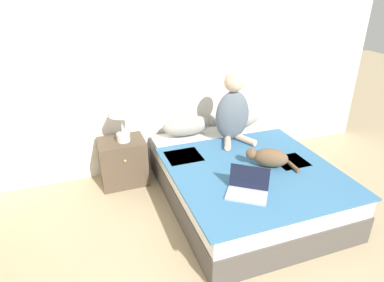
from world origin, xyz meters
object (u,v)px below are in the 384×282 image
at_px(bed, 243,181).
at_px(person_sitting, 233,111).
at_px(pillow_near, 186,126).
at_px(laptop_open, 248,189).
at_px(table_lamp, 121,108).
at_px(pillow_far, 239,118).
at_px(nightstand, 123,162).
at_px(cat_tabby, 269,157).

height_order(bed, person_sitting, person_sitting).
bearing_deg(pillow_near, bed, -67.40).
relative_size(person_sitting, laptop_open, 1.83).
height_order(bed, table_lamp, table_lamp).
bearing_deg(pillow_near, table_lamp, -175.76).
bearing_deg(laptop_open, pillow_far, 101.99).
distance_m(person_sitting, nightstand, 1.34).
bearing_deg(nightstand, laptop_open, -56.20).
xyz_separation_m(person_sitting, cat_tabby, (0.07, -0.67, -0.24)).
xyz_separation_m(pillow_near, pillow_far, (0.68, 0.00, 0.00)).
distance_m(laptop_open, nightstand, 1.56).
relative_size(bed, table_lamp, 3.63).
bearing_deg(bed, cat_tabby, -42.44).
distance_m(bed, pillow_near, 0.94).
xyz_separation_m(pillow_near, laptop_open, (0.09, -1.32, -0.06)).
bearing_deg(table_lamp, nightstand, 147.78).
height_order(pillow_near, table_lamp, table_lamp).
bearing_deg(person_sitting, pillow_far, 50.89).
bearing_deg(cat_tabby, table_lamp, -4.02).
distance_m(cat_tabby, nightstand, 1.60).
relative_size(pillow_near, cat_tabby, 1.35).
relative_size(person_sitting, nightstand, 1.47).
bearing_deg(pillow_far, bed, -112.61).
xyz_separation_m(cat_tabby, table_lamp, (-1.24, 0.91, 0.34)).
height_order(cat_tabby, table_lamp, table_lamp).
xyz_separation_m(bed, pillow_far, (0.34, 0.81, 0.34)).
distance_m(nightstand, table_lamp, 0.64).
relative_size(pillow_near, pillow_far, 1.00).
xyz_separation_m(person_sitting, table_lamp, (-1.17, 0.24, 0.10)).
height_order(pillow_far, nightstand, pillow_far).
distance_m(pillow_near, nightstand, 0.83).
bearing_deg(laptop_open, table_lamp, 159.16).
distance_m(bed, pillow_far, 0.94).
distance_m(pillow_near, pillow_far, 0.68).
relative_size(pillow_far, table_lamp, 1.07).
xyz_separation_m(bed, cat_tabby, (0.17, -0.16, 0.33)).
bearing_deg(bed, laptop_open, -115.86).
relative_size(person_sitting, table_lamp, 1.45).
relative_size(cat_tabby, laptop_open, 1.00).
height_order(bed, cat_tabby, cat_tabby).
distance_m(pillow_far, person_sitting, 0.44).
bearing_deg(pillow_far, table_lamp, -177.78).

